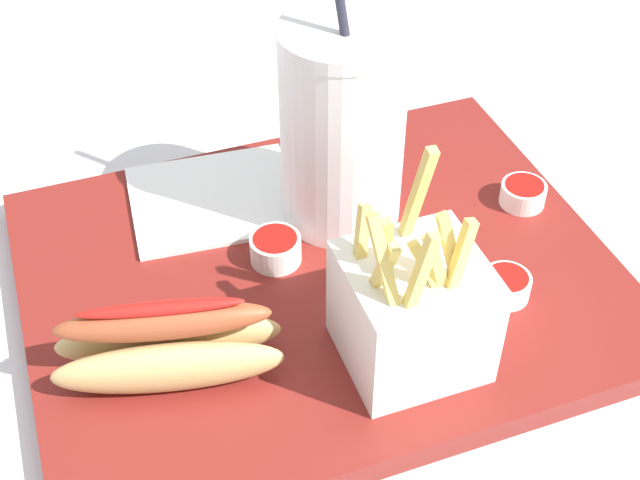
{
  "coord_description": "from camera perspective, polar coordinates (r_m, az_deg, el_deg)",
  "views": [
    {
      "loc": [
        0.16,
        0.45,
        0.48
      ],
      "look_at": [
        0.0,
        0.0,
        0.05
      ],
      "focal_mm": 48.48,
      "sensor_mm": 36.0,
      "label": 1
    }
  ],
  "objects": [
    {
      "name": "napkin_stack",
      "position": [
        0.73,
        -6.98,
        2.74
      ],
      "size": [
        0.15,
        0.13,
        0.0
      ],
      "primitive_type": "cube",
      "rotation": [
        0.0,
        0.0,
        -0.08
      ],
      "color": "white",
      "rests_on": "food_tray"
    },
    {
      "name": "fries_basket",
      "position": [
        0.58,
        6.12,
        -4.6
      ],
      "size": [
        0.09,
        0.09,
        0.16
      ],
      "color": "white",
      "rests_on": "food_tray"
    },
    {
      "name": "ketchup_cup_1",
      "position": [
        0.67,
        -2.95,
        -0.51
      ],
      "size": [
        0.04,
        0.04,
        0.02
      ],
      "color": "white",
      "rests_on": "food_tray"
    },
    {
      "name": "hot_dog_1",
      "position": [
        0.58,
        -10.04,
        -6.88
      ],
      "size": [
        0.16,
        0.08,
        0.07
      ],
      "color": "tan",
      "rests_on": "food_tray"
    },
    {
      "name": "ground_plane",
      "position": [
        0.69,
        0.0,
        -3.71
      ],
      "size": [
        2.4,
        2.4,
        0.02
      ],
      "primitive_type": "cube",
      "color": "silver"
    },
    {
      "name": "ketchup_cup_3",
      "position": [
        0.65,
        12.18,
        -2.91
      ],
      "size": [
        0.04,
        0.04,
        0.02
      ],
      "color": "white",
      "rests_on": "food_tray"
    },
    {
      "name": "food_tray",
      "position": [
        0.67,
        0.0,
        -2.52
      ],
      "size": [
        0.44,
        0.35,
        0.02
      ],
      "primitive_type": "cube",
      "color": "maroon",
      "rests_on": "ground_plane"
    },
    {
      "name": "soda_cup",
      "position": [
        0.66,
        1.49,
        7.49
      ],
      "size": [
        0.1,
        0.1,
        0.24
      ],
      "color": "white",
      "rests_on": "food_tray"
    },
    {
      "name": "ketchup_cup_2",
      "position": [
        0.74,
        13.27,
        3.05
      ],
      "size": [
        0.04,
        0.04,
        0.02
      ],
      "color": "white",
      "rests_on": "food_tray"
    }
  ]
}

